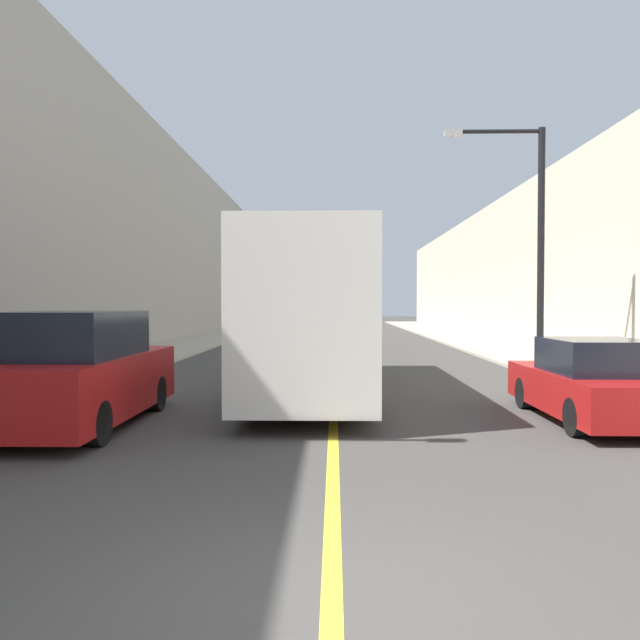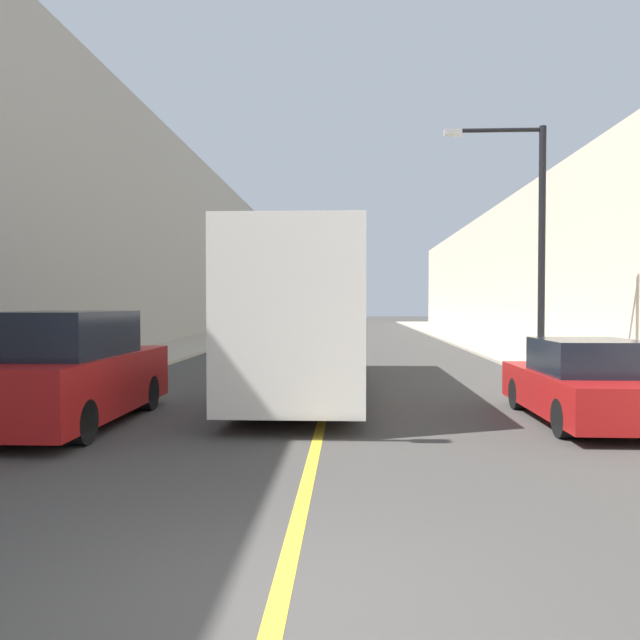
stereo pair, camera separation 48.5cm
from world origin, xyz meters
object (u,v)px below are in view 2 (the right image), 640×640
Objects in this scene: bus at (308,313)px; street_lamp_right at (532,231)px; parked_suv_left at (67,373)px; car_right_near at (584,385)px.

street_lamp_right reaches higher than bus.
parked_suv_left is (-3.90, -4.30, -0.97)m from bus.
parked_suv_left is 9.05m from car_right_near.
parked_suv_left is at bearing -142.76° from street_lamp_right.
car_right_near is (5.12, -3.65, -1.21)m from bus.
bus is 2.45× the size of car_right_near.
bus is 1.49× the size of street_lamp_right.
bus is at bearing -151.44° from street_lamp_right.
car_right_near is (9.02, 0.65, -0.24)m from parked_suv_left.
car_right_near is at bearing -35.50° from bus.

